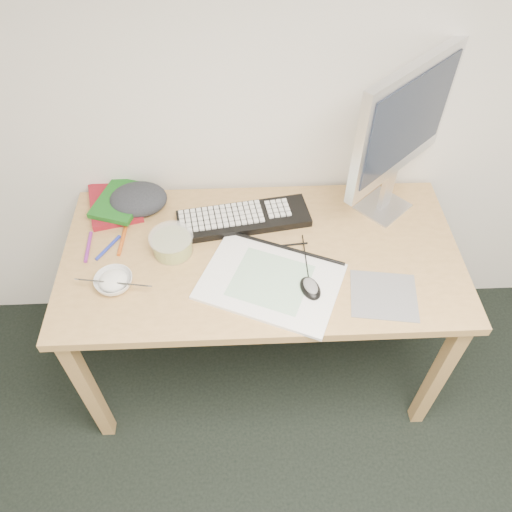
{
  "coord_description": "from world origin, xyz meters",
  "views": [
    {
      "loc": [
        -0.3,
        0.26,
        2.06
      ],
      "look_at": [
        -0.25,
        1.34,
        0.83
      ],
      "focal_mm": 35.0,
      "sensor_mm": 36.0,
      "label": 1
    }
  ],
  "objects": [
    {
      "name": "pencil_black",
      "position": [
        -0.15,
        1.46,
        0.75
      ],
      "size": [
        0.18,
        0.02,
        0.01
      ],
      "primitive_type": "cylinder",
      "rotation": [
        0.0,
        1.57,
        0.09
      ],
      "color": "black",
      "rests_on": "desk"
    },
    {
      "name": "mousepad",
      "position": [
        0.16,
        1.22,
        0.75
      ],
      "size": [
        0.24,
        0.22,
        0.0
      ],
      "primitive_type": "cube",
      "rotation": [
        0.0,
        0.0,
        -0.15
      ],
      "color": "gray",
      "rests_on": "desk"
    },
    {
      "name": "pencil_pink",
      "position": [
        -0.24,
        1.45,
        0.75
      ],
      "size": [
        0.17,
        0.1,
        0.01
      ],
      "primitive_type": "cylinder",
      "rotation": [
        0.0,
        1.57,
        -0.48
      ],
      "color": "#D86C8F",
      "rests_on": "desk"
    },
    {
      "name": "desk",
      "position": [
        -0.23,
        1.43,
        0.67
      ],
      "size": [
        1.4,
        0.7,
        0.75
      ],
      "color": "tan",
      "rests_on": "ground"
    },
    {
      "name": "pencil_tan",
      "position": [
        -0.15,
        1.42,
        0.75
      ],
      "size": [
        0.17,
        0.07,
        0.01
      ],
      "primitive_type": "cylinder",
      "rotation": [
        0.0,
        1.57,
        -0.38
      ],
      "color": "#A29055",
      "rests_on": "desk"
    },
    {
      "name": "marker_purple",
      "position": [
        -0.84,
        1.48,
        0.76
      ],
      "size": [
        0.02,
        0.14,
        0.01
      ],
      "primitive_type": "cylinder",
      "rotation": [
        0.0,
        1.57,
        1.61
      ],
      "color": "#7D2589",
      "rests_on": "desk"
    },
    {
      "name": "mouse",
      "position": [
        -0.08,
        1.25,
        0.78
      ],
      "size": [
        0.09,
        0.11,
        0.03
      ],
      "primitive_type": "ellipsoid",
      "rotation": [
        0.0,
        0.0,
        0.3
      ],
      "color": "black",
      "rests_on": "sketchpad"
    },
    {
      "name": "keyboard",
      "position": [
        -0.29,
        1.59,
        0.76
      ],
      "size": [
        0.5,
        0.23,
        0.03
      ],
      "primitive_type": "cube",
      "rotation": [
        0.0,
        0.0,
        0.16
      ],
      "color": "black",
      "rests_on": "desk"
    },
    {
      "name": "chopsticks",
      "position": [
        -0.72,
        1.28,
        0.79
      ],
      "size": [
        0.25,
        0.06,
        0.02
      ],
      "primitive_type": "cylinder",
      "rotation": [
        0.0,
        1.57,
        -0.16
      ],
      "color": "#B8B8BA",
      "rests_on": "rice_bowl"
    },
    {
      "name": "book_green",
      "position": [
        -0.75,
        1.69,
        0.78
      ],
      "size": [
        0.22,
        0.26,
        0.02
      ],
      "primitive_type": "cube",
      "rotation": [
        0.0,
        0.0,
        -0.31
      ],
      "color": "#175D18",
      "rests_on": "book_red"
    },
    {
      "name": "marker_blue",
      "position": [
        -0.77,
        1.47,
        0.76
      ],
      "size": [
        0.08,
        0.12,
        0.01
      ],
      "primitive_type": "cylinder",
      "rotation": [
        0.0,
        1.57,
        1.03
      ],
      "color": "#1F2EAA",
      "rests_on": "desk"
    },
    {
      "name": "fruit_tub",
      "position": [
        -0.54,
        1.45,
        0.79
      ],
      "size": [
        0.17,
        0.17,
        0.07
      ],
      "primitive_type": "cylinder",
      "rotation": [
        0.0,
        0.0,
        0.09
      ],
      "color": "#E7C751",
      "rests_on": "desk"
    },
    {
      "name": "book_red",
      "position": [
        -0.77,
        1.7,
        0.76
      ],
      "size": [
        0.24,
        0.28,
        0.02
      ],
      "primitive_type": "cube",
      "rotation": [
        0.0,
        0.0,
        0.24
      ],
      "color": "maroon",
      "rests_on": "desk"
    },
    {
      "name": "cloth_lump",
      "position": [
        -0.68,
        1.69,
        0.79
      ],
      "size": [
        0.21,
        0.19,
        0.08
      ],
      "primitive_type": "ellipsoid",
      "rotation": [
        0.0,
        0.0,
        0.23
      ],
      "color": "#27292F",
      "rests_on": "desk"
    },
    {
      "name": "monitor",
      "position": [
        0.25,
        1.64,
        1.12
      ],
      "size": [
        0.4,
        0.36,
        0.59
      ],
      "rotation": [
        0.0,
        0.0,
        0.74
      ],
      "color": "silver",
      "rests_on": "desk"
    },
    {
      "name": "rice_bowl",
      "position": [
        -0.72,
        1.3,
        0.77
      ],
      "size": [
        0.15,
        0.15,
        0.04
      ],
      "primitive_type": "imported",
      "rotation": [
        0.0,
        0.0,
        0.24
      ],
      "color": "white",
      "rests_on": "desk"
    },
    {
      "name": "sketchpad",
      "position": [
        -0.2,
        1.29,
        0.76
      ],
      "size": [
        0.54,
        0.47,
        0.01
      ],
      "primitive_type": "cube",
      "rotation": [
        0.0,
        0.0,
        -0.41
      ],
      "color": "white",
      "rests_on": "desk"
    },
    {
      "name": "marker_orange",
      "position": [
        -0.72,
        1.51,
        0.76
      ],
      "size": [
        0.02,
        0.14,
        0.01
      ],
      "primitive_type": "cylinder",
      "rotation": [
        0.0,
        1.57,
        1.51
      ],
      "color": "#C35317",
      "rests_on": "desk"
    }
  ]
}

